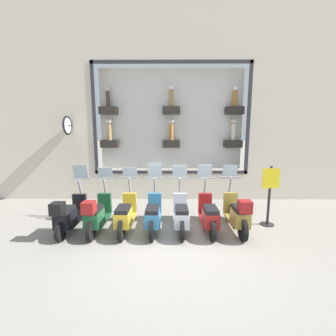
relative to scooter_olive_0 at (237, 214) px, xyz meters
name	(u,v)px	position (x,y,z in m)	size (l,w,h in m)	color
ground_plane	(172,242)	(-0.56, 1.68, -0.49)	(120.00, 120.00, 0.00)	gray
building_facade	(171,81)	(3.05, 1.68, 3.89)	(1.25, 36.00, 8.59)	beige
scooter_olive_0	(237,214)	(0.00, 0.00, 0.00)	(1.81, 0.60, 1.63)	black
scooter_red_1	(209,215)	(0.05, 0.72, -0.05)	(1.80, 0.60, 1.64)	black
scooter_silver_2	(181,215)	(0.05, 1.44, -0.05)	(1.80, 0.60, 1.62)	black
scooter_teal_3	(153,215)	(0.06, 2.16, -0.05)	(1.80, 0.60, 1.69)	black
scooter_yellow_4	(126,215)	(0.05, 2.88, -0.05)	(1.81, 0.60, 1.55)	black
scooter_green_5	(97,214)	(-0.01, 3.60, -0.02)	(1.80, 0.61, 1.55)	black
scooter_black_6	(69,215)	(-0.02, 4.32, -0.03)	(1.79, 0.61, 1.63)	black
shop_sign_post	(270,194)	(0.45, -0.99, 0.40)	(0.36, 0.45, 1.66)	#232326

